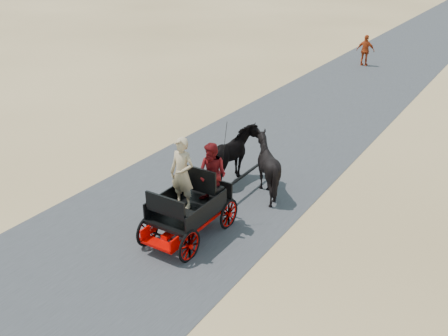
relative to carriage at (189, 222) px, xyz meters
The scene contains 8 objects.
ground 1.07m from the carriage, behind, with size 140.00×140.00×0.00m, color tan.
road 1.07m from the carriage, behind, with size 6.00×140.00×0.01m, color #38383A.
carriage is the anchor object (origin of this frame).
horse_left 3.09m from the carriage, 100.39° to the left, with size 0.91×2.01×1.70m, color black.
horse_right 3.09m from the carriage, 79.61° to the left, with size 1.37×1.54×1.70m, color black.
driver_man 1.28m from the carriage, 165.96° to the left, with size 0.66×0.43×1.80m, color tan.
passenger_woman 1.33m from the carriage, 63.43° to the left, with size 0.77×0.60×1.58m, color #660C0F.
pedestrian 19.74m from the carriage, 95.80° to the left, with size 1.01×0.42×1.73m, color #AF3914.
Camera 1 is at (7.39, -8.41, 6.80)m, focal length 40.00 mm.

